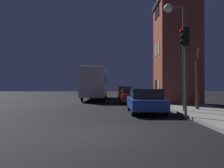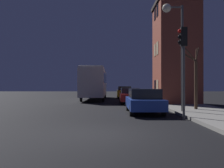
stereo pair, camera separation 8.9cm
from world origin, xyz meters
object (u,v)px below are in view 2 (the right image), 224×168
streetlamp (176,31)px  bare_tree (196,79)px  traffic_light (184,53)px  car_near_lane (145,101)px  car_far_lane (125,92)px  car_mid_lane (131,95)px  bus (96,81)px

streetlamp → bare_tree: 3.39m
traffic_light → car_near_lane: size_ratio=0.96×
car_near_lane → car_far_lane: car_far_lane is taller
bare_tree → car_mid_lane: 7.57m
traffic_light → bare_tree: 4.27m
streetlamp → car_far_lane: (-2.04, 17.47, -3.96)m
bare_tree → bus: bearing=118.2°
streetlamp → traffic_light: (-0.20, -2.47, -1.59)m
bare_tree → car_near_lane: 3.69m
traffic_light → car_far_lane: bearing=95.3°
traffic_light → bare_tree: size_ratio=1.13×
streetlamp → traffic_light: size_ratio=1.40×
car_near_lane → traffic_light: bearing=-61.4°
bus → bare_tree: bearing=-61.8°
bare_tree → bus: 15.26m
traffic_light → car_far_lane: size_ratio=0.99×
bare_tree → car_far_lane: bare_tree is taller
car_mid_lane → car_far_lane: car_far_lane is taller
bus → car_mid_lane: 7.92m
traffic_light → bare_tree: (1.81, 3.71, -1.12)m
traffic_light → streetlamp: bearing=85.4°
car_mid_lane → car_near_lane: bearing=-87.6°
bare_tree → streetlamp: bearing=-142.6°
bus → car_far_lane: bearing=38.1°
bare_tree → car_far_lane: 16.69m
bare_tree → bus: size_ratio=0.33×
streetlamp → car_far_lane: size_ratio=1.39×
traffic_light → bus: traffic_light is taller
bare_tree → car_mid_lane: bare_tree is taller
streetlamp → car_near_lane: 4.37m
bare_tree → car_mid_lane: bearing=119.2°
bare_tree → bus: (-7.22, 13.44, 0.06)m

